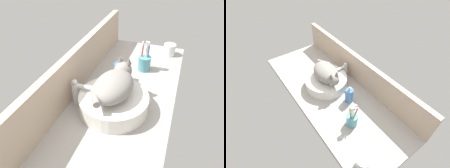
{
  "view_description": "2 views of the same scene",
  "coord_description": "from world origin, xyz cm",
  "views": [
    {
      "loc": [
        -83.46,
        -24.54,
        72.82
      ],
      "look_at": [
        1.1,
        4.91,
        7.67
      ],
      "focal_mm": 35.0,
      "sensor_mm": 36.0,
      "label": 1
    },
    {
      "loc": [
        79.48,
        -50.25,
        100.65
      ],
      "look_at": [
        3.18,
        4.14,
        8.6
      ],
      "focal_mm": 28.0,
      "sensor_mm": 36.0,
      "label": 2
    }
  ],
  "objects": [
    {
      "name": "water_glass",
      "position": [
        56.74,
        -17.48,
        3.41
      ],
      "size": [
        7.87,
        7.87,
        7.87
      ],
      "color": "white",
      "rests_on": "ground_plane"
    },
    {
      "name": "toothbrush_cup",
      "position": [
        32.18,
        -5.32,
        5.06
      ],
      "size": [
        7.51,
        7.51,
        18.71
      ],
      "color": "teal",
      "rests_on": "ground_plane"
    },
    {
      "name": "soap_dispenser",
      "position": [
        15.17,
        5.56,
        5.81
      ],
      "size": [
        6.02,
        6.02,
        14.7
      ],
      "color": "#3F72B2",
      "rests_on": "ground_plane"
    },
    {
      "name": "backsplash_panel",
      "position": [
        0.0,
        25.17,
        11.53
      ],
      "size": [
        137.82,
        3.6,
        23.07
      ],
      "primitive_type": "cube",
      "color": "tan",
      "rests_on": "ground_plane"
    },
    {
      "name": "ground_plane",
      "position": [
        0.0,
        0.0,
        -2.0
      ],
      "size": [
        137.82,
        53.94,
        4.0
      ],
      "primitive_type": "cube",
      "color": "#9E9993"
    },
    {
      "name": "cat",
      "position": [
        -7.01,
        0.79,
        14.22
      ],
      "size": [
        32.07,
        19.04,
        14.0
      ],
      "color": "gray",
      "rests_on": "sink_basin"
    },
    {
      "name": "sink_basin",
      "position": [
        -8.38,
        0.82,
        4.23
      ],
      "size": [
        33.22,
        33.22,
        8.47
      ],
      "primitive_type": "cylinder",
      "color": "silver",
      "rests_on": "ground_plane"
    },
    {
      "name": "faucet",
      "position": [
        -9.14,
        19.23,
        7.3
      ],
      "size": [
        3.6,
        11.84,
        13.6
      ],
      "color": "silver",
      "rests_on": "ground_plane"
    }
  ]
}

